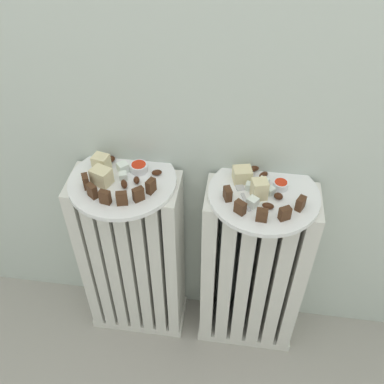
% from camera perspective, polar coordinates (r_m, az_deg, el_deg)
% --- Properties ---
extents(radiator_left, '(0.30, 0.14, 0.61)m').
position_cam_1_polar(radiator_left, '(1.35, -7.57, -8.67)').
color(radiator_left, silver).
rests_on(radiator_left, ground_plane).
extents(radiator_right, '(0.30, 0.14, 0.61)m').
position_cam_1_polar(radiator_right, '(1.32, 7.78, -10.33)').
color(radiator_right, silver).
rests_on(radiator_right, ground_plane).
extents(plate_left, '(0.27, 0.27, 0.01)m').
position_cam_1_polar(plate_left, '(1.12, -9.01, 1.37)').
color(plate_left, white).
rests_on(plate_left, radiator_left).
extents(plate_right, '(0.27, 0.27, 0.01)m').
position_cam_1_polar(plate_right, '(1.09, 9.30, -0.33)').
color(plate_right, white).
rests_on(plate_right, radiator_right).
extents(dark_cake_slice_left_0, '(0.02, 0.03, 0.04)m').
position_cam_1_polar(dark_cake_slice_left_0, '(1.10, -13.61, 1.34)').
color(dark_cake_slice_left_0, '#472B19').
rests_on(dark_cake_slice_left_0, plate_left).
extents(dark_cake_slice_left_1, '(0.03, 0.03, 0.04)m').
position_cam_1_polar(dark_cake_slice_left_1, '(1.07, -12.84, 0.13)').
color(dark_cake_slice_left_1, '#472B19').
rests_on(dark_cake_slice_left_1, plate_left).
extents(dark_cake_slice_left_2, '(0.03, 0.02, 0.04)m').
position_cam_1_polar(dark_cake_slice_left_2, '(1.05, -11.23, -0.66)').
color(dark_cake_slice_left_2, '#472B19').
rests_on(dark_cake_slice_left_2, plate_left).
extents(dark_cake_slice_left_3, '(0.03, 0.02, 0.04)m').
position_cam_1_polar(dark_cake_slice_left_3, '(1.04, -9.10, -0.82)').
color(dark_cake_slice_left_3, '#472B19').
rests_on(dark_cake_slice_left_3, plate_left).
extents(dark_cake_slice_left_4, '(0.03, 0.03, 0.04)m').
position_cam_1_polar(dark_cake_slice_left_4, '(1.04, -6.97, -0.30)').
color(dark_cake_slice_left_4, '#472B19').
rests_on(dark_cake_slice_left_4, plate_left).
extents(dark_cake_slice_left_5, '(0.02, 0.03, 0.04)m').
position_cam_1_polar(dark_cake_slice_left_5, '(1.06, -5.36, 0.78)').
color(dark_cake_slice_left_5, '#472B19').
rests_on(dark_cake_slice_left_5, plate_left).
extents(marble_cake_slice_left_0, '(0.05, 0.04, 0.04)m').
position_cam_1_polar(marble_cake_slice_left_0, '(1.14, -11.69, 3.73)').
color(marble_cake_slice_left_0, beige).
rests_on(marble_cake_slice_left_0, plate_left).
extents(marble_cake_slice_left_1, '(0.06, 0.05, 0.04)m').
position_cam_1_polar(marble_cake_slice_left_1, '(1.10, -11.67, 2.01)').
color(marble_cake_slice_left_1, beige).
rests_on(marble_cake_slice_left_1, plate_left).
extents(turkish_delight_left_0, '(0.04, 0.04, 0.03)m').
position_cam_1_polar(turkish_delight_left_0, '(1.13, -8.95, 3.17)').
color(turkish_delight_left_0, white).
rests_on(turkish_delight_left_0, plate_left).
extents(turkish_delight_left_1, '(0.02, 0.02, 0.02)m').
position_cam_1_polar(turkish_delight_left_1, '(1.11, -8.93, 2.07)').
color(turkish_delight_left_1, white).
rests_on(turkish_delight_left_1, plate_left).
extents(medjool_date_left_0, '(0.03, 0.03, 0.02)m').
position_cam_1_polar(medjool_date_left_0, '(1.09, -8.81, 1.03)').
color(medjool_date_left_0, '#3D1E0F').
rests_on(medjool_date_left_0, plate_left).
extents(medjool_date_left_1, '(0.02, 0.03, 0.01)m').
position_cam_1_polar(medjool_date_left_1, '(1.10, -7.21, 1.54)').
color(medjool_date_left_1, '#3D1E0F').
rests_on(medjool_date_left_1, plate_left).
extents(medjool_date_left_2, '(0.03, 0.02, 0.01)m').
position_cam_1_polar(medjool_date_left_2, '(1.12, -4.60, 2.54)').
color(medjool_date_left_2, '#3D1E0F').
rests_on(medjool_date_left_2, plate_left).
extents(medjool_date_left_3, '(0.03, 0.03, 0.02)m').
position_cam_1_polar(medjool_date_left_3, '(1.17, -10.61, 4.20)').
color(medjool_date_left_3, '#3D1E0F').
rests_on(medjool_date_left_3, plate_left).
extents(jam_bowl_left, '(0.04, 0.04, 0.02)m').
position_cam_1_polar(jam_bowl_left, '(1.13, -6.91, 3.21)').
color(jam_bowl_left, white).
rests_on(jam_bowl_left, plate_left).
extents(dark_cake_slice_right_0, '(0.02, 0.03, 0.03)m').
position_cam_1_polar(dark_cake_slice_right_0, '(1.04, 4.65, -0.23)').
color(dark_cake_slice_right_0, '#472B19').
rests_on(dark_cake_slice_right_0, plate_right).
extents(dark_cake_slice_right_1, '(0.03, 0.03, 0.03)m').
position_cam_1_polar(dark_cake_slice_right_1, '(1.01, 6.27, -2.01)').
color(dark_cake_slice_right_1, '#472B19').
rests_on(dark_cake_slice_right_1, plate_right).
extents(dark_cake_slice_right_2, '(0.03, 0.02, 0.03)m').
position_cam_1_polar(dark_cake_slice_right_2, '(1.00, 9.05, -2.98)').
color(dark_cake_slice_right_2, '#472B19').
rests_on(dark_cake_slice_right_2, plate_right).
extents(dark_cake_slice_right_3, '(0.03, 0.03, 0.03)m').
position_cam_1_polar(dark_cake_slice_right_3, '(1.02, 11.96, -2.75)').
color(dark_cake_slice_right_3, '#472B19').
rests_on(dark_cake_slice_right_3, plate_right).
extents(dark_cake_slice_right_4, '(0.03, 0.03, 0.03)m').
position_cam_1_polar(dark_cake_slice_right_4, '(1.05, 13.91, -1.45)').
color(dark_cake_slice_right_4, '#472B19').
rests_on(dark_cake_slice_right_4, plate_right).
extents(marble_cake_slice_right_0, '(0.04, 0.04, 0.05)m').
position_cam_1_polar(marble_cake_slice_right_0, '(1.05, 8.73, 0.36)').
color(marble_cake_slice_right_0, beige).
rests_on(marble_cake_slice_right_0, plate_right).
extents(marble_cake_slice_right_1, '(0.05, 0.05, 0.04)m').
position_cam_1_polar(marble_cake_slice_right_1, '(1.10, 6.53, 2.25)').
color(marble_cake_slice_right_1, beige).
rests_on(marble_cake_slice_right_1, plate_right).
extents(turkish_delight_right_0, '(0.02, 0.02, 0.02)m').
position_cam_1_polar(turkish_delight_right_0, '(1.08, 7.49, 0.74)').
color(turkish_delight_right_0, white).
rests_on(turkish_delight_right_0, plate_right).
extents(turkish_delight_right_1, '(0.03, 0.03, 0.02)m').
position_cam_1_polar(turkish_delight_right_1, '(1.07, 10.10, 0.15)').
color(turkish_delight_right_1, white).
rests_on(turkish_delight_right_1, plate_right).
extents(turkish_delight_right_2, '(0.03, 0.03, 0.02)m').
position_cam_1_polar(turkish_delight_right_2, '(1.04, 7.88, -1.30)').
color(turkish_delight_right_2, white).
rests_on(turkish_delight_right_2, plate_right).
extents(turkish_delight_right_3, '(0.03, 0.03, 0.02)m').
position_cam_1_polar(turkish_delight_right_3, '(1.09, 9.22, 1.15)').
color(turkish_delight_right_3, white).
rests_on(turkish_delight_right_3, plate_right).
extents(medjool_date_right_0, '(0.03, 0.03, 0.02)m').
position_cam_1_polar(medjool_date_right_0, '(1.07, 11.15, -0.53)').
color(medjool_date_right_0, '#3D1E0F').
rests_on(medjool_date_right_0, plate_right).
extents(medjool_date_right_1, '(0.03, 0.03, 0.02)m').
position_cam_1_polar(medjool_date_right_1, '(1.13, 8.09, 3.04)').
color(medjool_date_right_1, '#3D1E0F').
rests_on(medjool_date_right_1, plate_right).
extents(medjool_date_right_2, '(0.03, 0.03, 0.02)m').
position_cam_1_polar(medjool_date_right_2, '(1.12, 9.24, 2.17)').
color(medjool_date_right_2, '#3D1E0F').
rests_on(medjool_date_right_2, plate_right).
extents(medjool_date_right_3, '(0.03, 0.02, 0.01)m').
position_cam_1_polar(medjool_date_right_3, '(1.04, 9.84, -1.78)').
color(medjool_date_right_3, '#3D1E0F').
rests_on(medjool_date_right_3, plate_right).
extents(jam_bowl_right, '(0.04, 0.04, 0.02)m').
position_cam_1_polar(jam_bowl_right, '(1.09, 11.42, 0.95)').
color(jam_bowl_right, white).
rests_on(jam_bowl_right, plate_right).
extents(fork, '(0.04, 0.09, 0.00)m').
position_cam_1_polar(fork, '(1.07, 6.63, -0.37)').
color(fork, '#B7B7BC').
rests_on(fork, plate_right).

